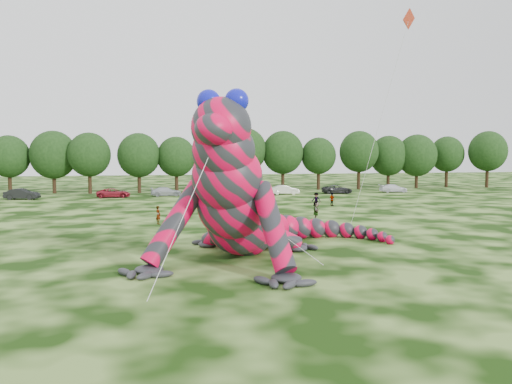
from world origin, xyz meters
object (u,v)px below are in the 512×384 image
object	(u,v)px
car_3	(166,192)
spectator_1	(183,209)
flying_kite	(404,36)
tree_7	(139,163)
tree_4	(9,165)
car_4	(236,192)
tree_6	(89,163)
tree_16	(447,162)
tree_17	(488,159)
car_5	(285,190)
tree_8	(176,164)
car_7	(393,188)
spectator_2	(316,200)
tree_13	(359,160)
car_6	(337,189)
spectator_5	(316,211)
spectator_0	(158,215)
car_2	(114,193)
tree_14	(388,162)
tree_5	(54,162)
tree_12	(319,164)
car_1	(22,194)
spectator_3	(332,200)
tree_11	(283,160)
tree_15	(417,161)
inflatable_gecko	(245,177)
tree_10	(246,159)

from	to	relation	value
car_3	spectator_1	distance (m)	25.56
flying_kite	tree_7	xyz separation A→B (m)	(-20.08, 47.53, -9.93)
tree_4	car_4	size ratio (longest dim) A/B	2.40
tree_6	car_4	distance (m)	23.63
tree_16	tree_17	size ratio (longest dim) A/B	0.91
tree_16	tree_17	xyz separation A→B (m)	(6.50, -2.71, 0.46)
car_5	car_3	bearing A→B (deg)	91.52
tree_8	car_4	size ratio (longest dim) A/B	2.37
tree_6	car_7	distance (m)	48.18
tree_4	spectator_2	world-z (taller)	tree_4
car_7	tree_13	bearing A→B (deg)	24.60
tree_6	car_3	size ratio (longest dim) A/B	2.10
car_4	car_5	bearing A→B (deg)	-89.36
car_6	spectator_5	size ratio (longest dim) A/B	2.56
tree_4	car_4	world-z (taller)	tree_4
tree_4	tree_13	bearing A→B (deg)	-1.60
spectator_0	car_3	bearing A→B (deg)	-28.61
car_5	car_2	bearing A→B (deg)	94.53
tree_14	car_5	xyz separation A→B (m)	(-21.68, -9.55, -3.99)
spectator_2	spectator_5	distance (m)	11.58
tree_5	spectator_2	size ratio (longest dim) A/B	5.73
tree_12	car_7	xyz separation A→B (m)	(9.92, -8.07, -3.83)
tree_8	car_6	xyz separation A→B (m)	(24.48, -7.70, -3.81)
spectator_2	tree_12	bearing A→B (deg)	102.04
flying_kite	tree_4	world-z (taller)	flying_kite
tree_17	car_4	bearing A→B (deg)	-169.60
tree_13	tree_14	bearing A→B (deg)	14.15
tree_17	spectator_5	xyz separation A→B (m)	(-44.67, -36.17, -4.22)
tree_16	car_1	xyz separation A→B (m)	(-70.86, -11.05, -3.94)
tree_16	car_3	bearing A→B (deg)	-169.62
tree_4	spectator_3	distance (m)	50.48
tree_13	car_2	xyz separation A→B (m)	(-40.55, -8.20, -4.41)
tree_11	car_6	size ratio (longest dim) A/B	2.12
tree_15	car_4	world-z (taller)	tree_15
inflatable_gecko	spectator_5	bearing A→B (deg)	81.35
inflatable_gecko	car_7	bearing A→B (deg)	78.45
tree_6	spectator_5	bearing A→B (deg)	-55.55
tree_6	car_2	size ratio (longest dim) A/B	2.01
spectator_3	spectator_2	size ratio (longest dim) A/B	0.91
tree_15	tree_16	bearing A→B (deg)	12.93
spectator_2	spectator_1	distance (m)	17.45
tree_6	flying_kite	bearing A→B (deg)	-59.84
car_1	car_3	xyz separation A→B (m)	(19.37, 1.61, -0.09)
tree_10	car_7	xyz separation A→B (m)	(22.53, -8.91, -4.60)
tree_12	tree_4	bearing A→B (deg)	178.88
tree_13	car_2	size ratio (longest dim) A/B	2.15
tree_8	car_3	distance (m)	8.22
tree_16	car_2	world-z (taller)	tree_16
inflatable_gecko	tree_6	distance (m)	52.56
tree_4	car_7	bearing A→B (deg)	-8.63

